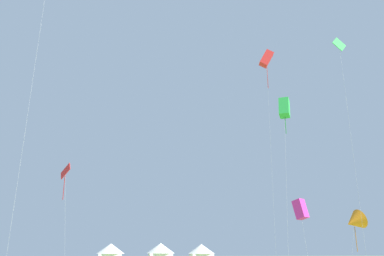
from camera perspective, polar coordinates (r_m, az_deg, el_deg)
The scene contains 9 objects.
kite_green_box at distance 51.39m, azimuth 13.12°, elevation 2.81°, with size 2.82×3.33×20.45m.
kite_magenta_box at distance 48.13m, azimuth 15.30°, elevation -11.19°, with size 1.77×2.55×7.63m.
kite_red_diamond at distance 58.32m, azimuth -17.72°, elevation -6.11°, with size 2.05×2.67×13.83m.
kite_orange_delta at distance 64.56m, azimuth 22.24°, elevation -12.33°, with size 3.60×3.24×7.82m.
kite_red_box at distance 73.28m, azimuth 10.63°, elevation 9.71°, with size 2.88×2.24×36.43m.
kite_green_diamond at distance 58.82m, azimuth 20.42°, elevation 10.83°, with size 2.61×2.72×30.13m.
festival_tent_center at distance 75.12m, azimuth -11.62°, elevation -17.03°, with size 4.98×4.98×3.24m.
festival_tent_right at distance 75.42m, azimuth -4.54°, elevation -17.28°, with size 5.14×5.14×3.34m.
festival_tent_left at distance 76.49m, azimuth 1.36°, elevation -17.38°, with size 4.92×4.92×3.20m.
Camera 1 is at (-5.84, -2.24, 1.70)m, focal length 37.14 mm.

